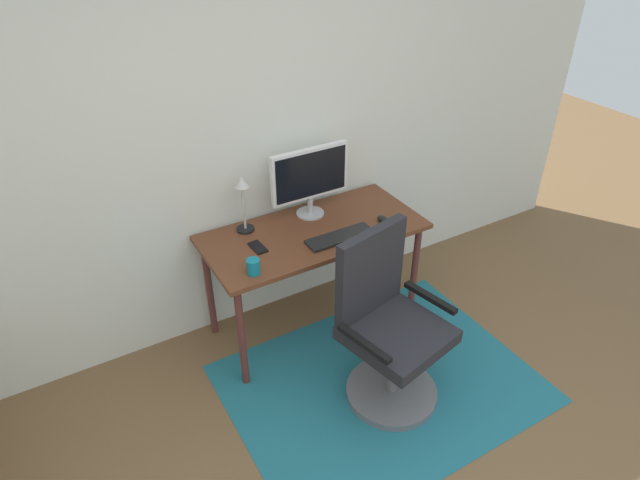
# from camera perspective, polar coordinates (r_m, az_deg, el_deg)

# --- Properties ---
(wall_back) EXTENTS (6.00, 0.10, 2.60)m
(wall_back) POSITION_cam_1_polar(r_m,az_deg,el_deg) (3.31, -10.60, 10.23)
(wall_back) COLOR silver
(wall_back) RESTS_ON ground
(area_rug) EXTENTS (1.79, 1.36, 0.01)m
(area_rug) POSITION_cam_1_polar(r_m,az_deg,el_deg) (3.47, 6.38, -14.59)
(area_rug) COLOR #206979
(area_rug) RESTS_ON ground
(desk) EXTENTS (1.38, 0.64, 0.75)m
(desk) POSITION_cam_1_polar(r_m,az_deg,el_deg) (3.44, -0.66, -0.09)
(desk) COLOR brown
(desk) RESTS_ON ground
(monitor) EXTENTS (0.53, 0.18, 0.46)m
(monitor) POSITION_cam_1_polar(r_m,az_deg,el_deg) (3.43, -1.06, 6.64)
(monitor) COLOR #B2B2B7
(monitor) RESTS_ON desk
(keyboard) EXTENTS (0.43, 0.13, 0.02)m
(keyboard) POSITION_cam_1_polar(r_m,az_deg,el_deg) (3.31, 2.10, 0.32)
(keyboard) COLOR black
(keyboard) RESTS_ON desk
(computer_mouse) EXTENTS (0.06, 0.10, 0.03)m
(computer_mouse) POSITION_cam_1_polar(r_m,az_deg,el_deg) (3.49, 6.63, 2.12)
(computer_mouse) COLOR black
(computer_mouse) RESTS_ON desk
(coffee_cup) EXTENTS (0.07, 0.07, 0.09)m
(coffee_cup) POSITION_cam_1_polar(r_m,az_deg,el_deg) (3.02, -6.95, -2.76)
(coffee_cup) COLOR #117491
(coffee_cup) RESTS_ON desk
(cell_phone) EXTENTS (0.07, 0.14, 0.01)m
(cell_phone) POSITION_cam_1_polar(r_m,az_deg,el_deg) (3.24, -6.49, -0.75)
(cell_phone) COLOR black
(cell_phone) RESTS_ON desk
(desk_lamp) EXTENTS (0.11, 0.11, 0.36)m
(desk_lamp) POSITION_cam_1_polar(r_m,az_deg,el_deg) (3.30, -8.06, 4.55)
(desk_lamp) COLOR black
(desk_lamp) RESTS_ON desk
(office_chair) EXTENTS (0.64, 0.60, 1.05)m
(office_chair) POSITION_cam_1_polar(r_m,az_deg,el_deg) (3.13, 7.07, -9.71)
(office_chair) COLOR slate
(office_chair) RESTS_ON ground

